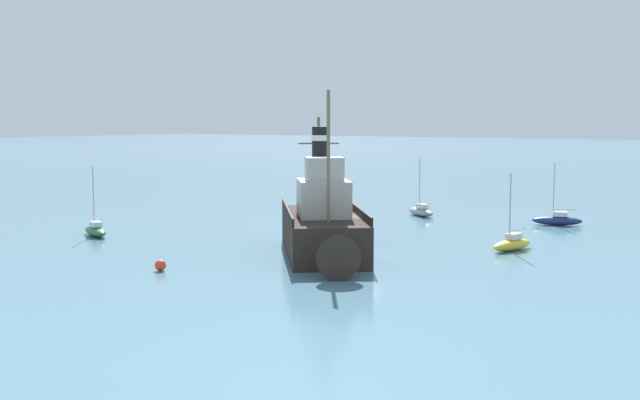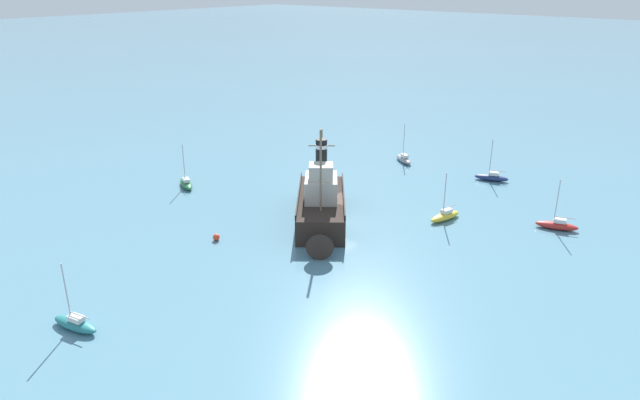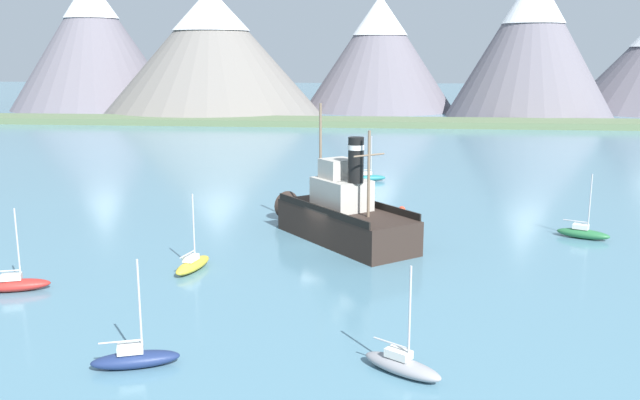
% 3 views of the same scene
% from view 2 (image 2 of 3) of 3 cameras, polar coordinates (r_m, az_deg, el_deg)
% --- Properties ---
extents(ground_plane, '(600.00, 600.00, 0.00)m').
position_cam_2_polar(ground_plane, '(55.16, 2.23, -2.20)').
color(ground_plane, teal).
extents(old_tugboat, '(11.71, 13.30, 9.90)m').
position_cam_2_polar(old_tugboat, '(54.28, 0.11, -0.50)').
color(old_tugboat, '#2D231E').
rests_on(old_tugboat, ground).
extents(sailboat_grey, '(3.75, 3.06, 4.90)m').
position_cam_2_polar(sailboat_grey, '(73.44, 8.38, 4.10)').
color(sailboat_grey, gray).
rests_on(sailboat_grey, ground).
extents(sailboat_teal, '(3.95, 1.91, 4.90)m').
position_cam_2_polar(sailboat_teal, '(42.56, -23.28, -11.27)').
color(sailboat_teal, '#23757A').
rests_on(sailboat_teal, ground).
extents(sailboat_green, '(3.89, 2.67, 4.90)m').
position_cam_2_polar(sailboat_green, '(65.77, -13.25, 1.64)').
color(sailboat_green, '#286B3D').
rests_on(sailboat_green, ground).
extents(sailboat_red, '(3.95, 2.27, 4.90)m').
position_cam_2_polar(sailboat_red, '(57.87, 22.61, -2.31)').
color(sailboat_red, '#B22823').
rests_on(sailboat_red, ground).
extents(sailboat_yellow, '(1.93, 3.95, 4.90)m').
position_cam_2_polar(sailboat_yellow, '(56.77, 12.40, -1.54)').
color(sailboat_yellow, gold).
rests_on(sailboat_yellow, ground).
extents(sailboat_navy, '(3.95, 2.28, 4.90)m').
position_cam_2_polar(sailboat_navy, '(68.89, 16.78, 2.20)').
color(sailboat_navy, navy).
rests_on(sailboat_navy, ground).
extents(mooring_buoy, '(0.62, 0.62, 0.62)m').
position_cam_2_polar(mooring_buoy, '(52.12, -10.33, -3.67)').
color(mooring_buoy, red).
rests_on(mooring_buoy, ground).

